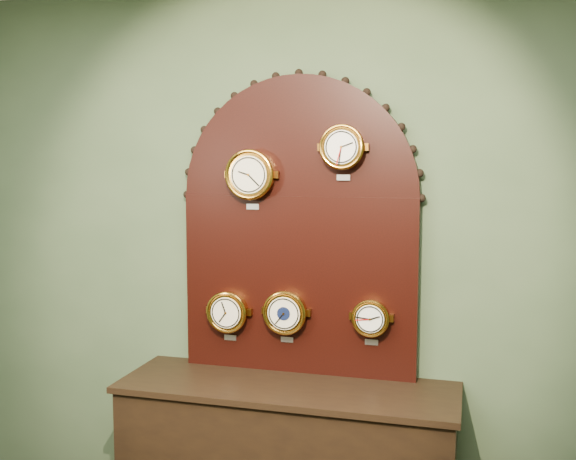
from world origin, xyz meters
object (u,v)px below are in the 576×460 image
(arabic_clock, at_px, (342,147))
(tide_clock, at_px, (371,318))
(display_board, at_px, (299,217))
(hygrometer, at_px, (228,312))
(barometer, at_px, (285,312))
(roman_clock, at_px, (250,175))

(arabic_clock, relative_size, tide_clock, 1.14)
(display_board, relative_size, arabic_clock, 5.69)
(arabic_clock, relative_size, hygrometer, 1.00)
(hygrometer, height_order, tide_clock, same)
(display_board, xyz_separation_m, barometer, (-0.05, -0.07, -0.48))
(display_board, xyz_separation_m, roman_clock, (-0.23, -0.07, 0.21))
(display_board, bearing_deg, arabic_clock, -15.89)
(display_board, bearing_deg, tide_clock, -9.76)
(roman_clock, distance_m, arabic_clock, 0.48)
(arabic_clock, xyz_separation_m, barometer, (-0.28, -0.00, -0.82))
(roman_clock, height_order, hygrometer, roman_clock)
(display_board, xyz_separation_m, hygrometer, (-0.36, -0.07, -0.49))
(hygrometer, bearing_deg, barometer, -0.06)
(barometer, bearing_deg, display_board, 52.66)
(display_board, distance_m, barometer, 0.48)
(barometer, height_order, tide_clock, barometer)
(hygrometer, xyz_separation_m, tide_clock, (0.74, 0.00, 0.02))
(display_board, distance_m, tide_clock, 0.61)
(roman_clock, relative_size, hygrometer, 1.13)
(roman_clock, distance_m, hygrometer, 0.72)
(arabic_clock, height_order, barometer, arabic_clock)
(hygrometer, bearing_deg, roman_clock, -0.40)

